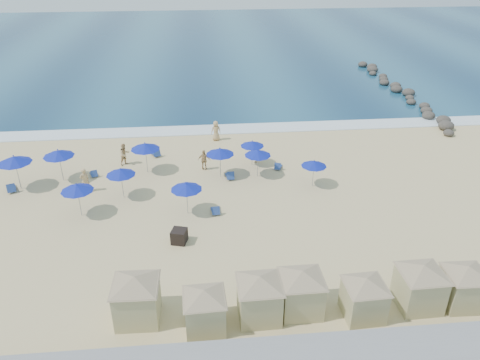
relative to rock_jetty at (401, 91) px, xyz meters
name	(u,v)px	position (x,y,z in m)	size (l,w,h in m)	color
ground	(201,216)	(-24.01, -24.90, -0.36)	(160.00, 160.00, 0.00)	#CFB883
ocean	(194,44)	(-24.01, 30.10, -0.33)	(160.00, 80.00, 0.06)	#0E3150
surf_line	(198,130)	(-24.01, -9.40, -0.32)	(160.00, 2.50, 0.08)	white
rock_jetty	(401,91)	(0.00, 0.00, 0.00)	(2.56, 26.66, 0.96)	#2E2926
trash_bin	(179,236)	(-25.39, -27.73, 0.08)	(0.88, 0.88, 0.88)	black
cabana_0	(136,292)	(-27.25, -33.97, 1.26)	(4.52, 4.52, 2.84)	tan
cabana_1	(204,304)	(-24.01, -34.89, 1.09)	(4.03, 4.03, 2.53)	tan
cabana_2	(259,291)	(-21.35, -34.41, 1.22)	(4.39, 4.39, 2.76)	tan
cabana_3	(301,286)	(-19.24, -34.18, 1.20)	(4.34, 4.34, 2.72)	tan
cabana_4	(365,292)	(-16.26, -34.81, 1.09)	(4.04, 4.04, 2.54)	tan
cabana_5	(421,280)	(-13.25, -34.37, 1.23)	(4.42, 4.42, 2.77)	tan
cabana_6	(465,280)	(-10.99, -34.48, 1.13)	(4.16, 4.16, 2.61)	tan
umbrella_0	(14,160)	(-37.27, -19.75, 2.02)	(2.41, 2.41, 2.75)	#A5A8AD
umbrella_1	(58,153)	(-34.46, -18.67, 1.92)	(2.31, 2.31, 2.63)	#A5A8AD
umbrella_2	(77,188)	(-32.02, -23.99, 1.76)	(2.15, 2.15, 2.45)	#A5A8AD
umbrella_3	(145,146)	(-28.11, -17.88, 1.88)	(2.27, 2.27, 2.59)	#A5A8AD
umbrella_4	(121,172)	(-29.50, -21.79, 1.68)	(2.07, 2.07, 2.36)	#A5A8AD
umbrella_5	(186,186)	(-24.90, -24.40, 1.72)	(2.11, 2.11, 2.40)	#A5A8AD
umbrella_6	(258,153)	(-19.51, -19.41, 1.65)	(2.04, 2.04, 2.32)	#A5A8AD
umbrella_7	(220,151)	(-22.38, -19.18, 1.78)	(2.17, 2.17, 2.47)	#A5A8AD
umbrella_8	(252,144)	(-19.69, -17.35, 1.53)	(1.91, 1.91, 2.18)	#A5A8AD
umbrella_9	(314,164)	(-15.59, -21.39, 1.51)	(1.89, 1.89, 2.15)	#A5A8AD
beach_chair_0	(11,188)	(-37.84, -20.09, -0.11)	(1.04, 1.46, 0.74)	navy
beach_chair_1	(94,174)	(-32.24, -18.20, -0.15)	(0.84, 1.22, 0.61)	navy
beach_chair_2	(156,153)	(-27.67, -14.85, -0.11)	(1.06, 1.45, 0.73)	navy
beach_chair_3	(215,210)	(-23.03, -24.56, -0.14)	(0.62, 1.23, 0.65)	navy
beach_chair_4	(230,175)	(-21.67, -19.59, -0.11)	(0.65, 1.33, 0.72)	navy
beach_chair_5	(278,166)	(-17.68, -18.27, -0.14)	(0.84, 1.26, 0.64)	navy
beachgoer_0	(85,180)	(-32.35, -20.64, 0.57)	(0.68, 0.45, 1.87)	tan
beachgoer_1	(125,154)	(-30.01, -16.30, 0.55)	(0.89, 0.69, 1.83)	tan
beachgoer_2	(204,160)	(-23.59, -17.85, 0.48)	(0.99, 0.41, 1.69)	tan
beachgoer_3	(256,152)	(-19.27, -16.84, 0.51)	(1.13, 0.65, 1.75)	tan
beachgoer_4	(216,131)	(-22.36, -11.90, 0.56)	(0.90, 0.58, 1.84)	tan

